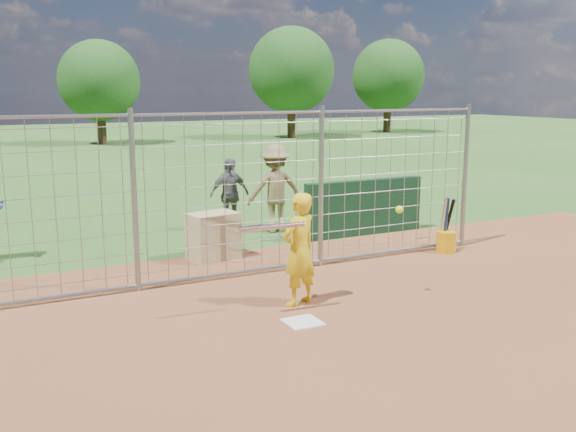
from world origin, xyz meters
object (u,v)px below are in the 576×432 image
bystander_c (275,189)px  equipment_bin (213,236)px  bucket_with_bats (446,239)px  batter (299,249)px  bystander_b (230,194)px

bystander_c → equipment_bin: size_ratio=2.21×
equipment_bin → bucket_with_bats: (3.84, -1.42, -0.15)m
equipment_bin → bucket_with_bats: 4.10m
batter → bystander_b: 4.82m
batter → equipment_bin: bearing=-105.1°
batter → bystander_b: (0.89, 4.74, -0.01)m
bystander_b → batter: bearing=-108.0°
bystander_b → bucket_with_bats: (2.74, -3.43, -0.50)m
bystander_b → bystander_c: 0.95m
bucket_with_bats → bystander_c: bearing=124.2°
batter → bystander_c: size_ratio=0.86×
batter → bucket_with_bats: size_ratio=1.56×
bystander_c → equipment_bin: bearing=48.0°
equipment_bin → bystander_c: bearing=28.0°
bystander_b → bucket_with_bats: bystander_b is taller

